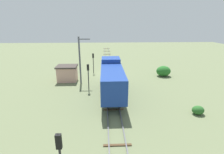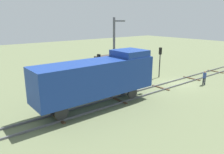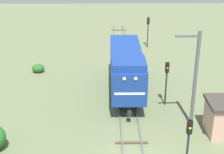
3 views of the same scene
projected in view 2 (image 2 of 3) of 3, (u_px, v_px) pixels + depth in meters
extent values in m
plane|color=#66704C|center=(177.00, 83.00, 26.65)|extent=(113.08, 113.08, 0.00)
cube|color=#595960|center=(182.00, 84.00, 26.09)|extent=(0.10, 75.39, 0.16)
cube|color=#595960|center=(172.00, 81.00, 27.18)|extent=(0.10, 75.39, 0.16)
cube|color=#4C3823|center=(215.00, 72.00, 32.31)|extent=(2.40, 0.24, 0.09)
cube|color=#4C3823|center=(192.00, 79.00, 28.53)|extent=(2.40, 0.24, 0.09)
cube|color=#4C3823|center=(161.00, 88.00, 24.75)|extent=(2.40, 0.24, 0.09)
cube|color=#4C3823|center=(118.00, 100.00, 20.97)|extent=(2.40, 0.24, 0.09)
cube|color=#4C3823|center=(58.00, 118.00, 17.19)|extent=(2.40, 0.24, 0.09)
cube|color=navy|center=(96.00, 78.00, 18.75)|extent=(2.90, 11.00, 2.90)
cube|color=navy|center=(130.00, 53.00, 20.64)|extent=(2.75, 2.80, 0.60)
cube|color=navy|center=(141.00, 69.00, 22.09)|extent=(2.84, 0.10, 2.84)
cube|color=white|center=(141.00, 71.00, 22.16)|extent=(2.46, 0.06, 0.20)
sphere|color=white|center=(145.00, 59.00, 21.50)|extent=(0.28, 0.28, 0.28)
sphere|color=white|center=(139.00, 57.00, 22.18)|extent=(0.28, 0.28, 0.28)
cylinder|color=#262628|center=(143.00, 86.00, 22.75)|extent=(0.36, 0.50, 0.36)
cylinder|color=#262628|center=(132.00, 93.00, 20.95)|extent=(0.18, 1.10, 1.10)
cylinder|color=#262628|center=(123.00, 89.00, 22.04)|extent=(0.18, 1.10, 1.10)
cylinder|color=#262628|center=(62.00, 113.00, 16.49)|extent=(0.18, 1.10, 1.10)
cylinder|color=#262628|center=(54.00, 107.00, 17.58)|extent=(0.18, 1.10, 1.10)
cylinder|color=#262628|center=(160.00, 63.00, 28.80)|extent=(0.14, 0.14, 3.99)
cube|color=black|center=(160.00, 51.00, 28.40)|extent=(0.32, 0.24, 0.90)
sphere|color=#390606|center=(161.00, 49.00, 28.42)|extent=(0.16, 0.16, 0.16)
sphere|color=yellow|center=(161.00, 51.00, 28.49)|extent=(0.16, 0.16, 0.16)
sphere|color=black|center=(161.00, 53.00, 28.56)|extent=(0.16, 0.16, 0.16)
cylinder|color=#262628|center=(99.00, 73.00, 23.12)|extent=(0.14, 0.14, 4.05)
cube|color=black|center=(99.00, 58.00, 22.71)|extent=(0.32, 0.24, 0.90)
sphere|color=#390606|center=(100.00, 56.00, 22.73)|extent=(0.16, 0.16, 0.16)
sphere|color=yellow|center=(100.00, 58.00, 22.80)|extent=(0.16, 0.16, 0.16)
sphere|color=black|center=(100.00, 61.00, 22.87)|extent=(0.16, 0.16, 0.16)
cylinder|color=#262B38|center=(205.00, 82.00, 25.75)|extent=(0.15, 0.15, 0.85)
cylinder|color=#262B38|center=(203.00, 81.00, 25.90)|extent=(0.15, 0.15, 0.85)
cylinder|color=#33478C|center=(205.00, 75.00, 25.63)|extent=(0.38, 0.38, 0.62)
sphere|color=tan|center=(205.00, 72.00, 25.52)|extent=(0.23, 0.23, 0.23)
cylinder|color=#595960|center=(114.00, 51.00, 25.87)|extent=(0.28, 0.28, 7.77)
cube|color=#595960|center=(119.00, 21.00, 24.29)|extent=(1.80, 0.16, 0.16)
cube|color=#D19E8C|center=(110.00, 68.00, 29.29)|extent=(3.20, 2.60, 2.50)
cube|color=#3F3833|center=(110.00, 58.00, 28.93)|extent=(3.50, 2.90, 0.24)
cube|color=#2D2319|center=(118.00, 69.00, 30.16)|extent=(0.80, 0.06, 1.90)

